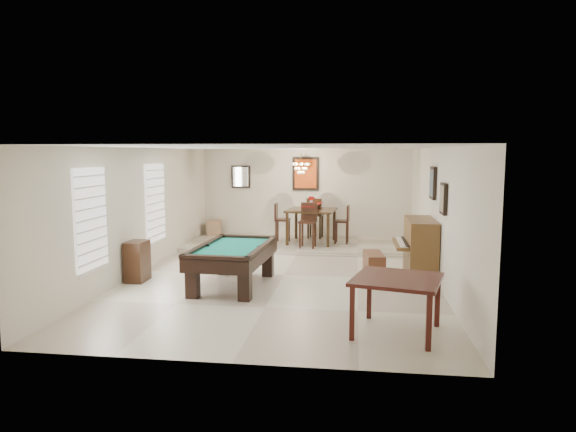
% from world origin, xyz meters
% --- Properties ---
extents(ground_plane, '(6.00, 9.00, 0.02)m').
position_xyz_m(ground_plane, '(0.00, 0.00, -0.01)').
color(ground_plane, beige).
extents(wall_back, '(6.00, 0.04, 2.60)m').
position_xyz_m(wall_back, '(0.00, 4.50, 1.30)').
color(wall_back, silver).
rests_on(wall_back, ground_plane).
extents(wall_front, '(6.00, 0.04, 2.60)m').
position_xyz_m(wall_front, '(0.00, -4.50, 1.30)').
color(wall_front, silver).
rests_on(wall_front, ground_plane).
extents(wall_left, '(0.04, 9.00, 2.60)m').
position_xyz_m(wall_left, '(-3.00, 0.00, 1.30)').
color(wall_left, silver).
rests_on(wall_left, ground_plane).
extents(wall_right, '(0.04, 9.00, 2.60)m').
position_xyz_m(wall_right, '(3.00, 0.00, 1.30)').
color(wall_right, silver).
rests_on(wall_right, ground_plane).
extents(ceiling, '(6.00, 9.00, 0.04)m').
position_xyz_m(ceiling, '(0.00, 0.00, 2.60)').
color(ceiling, white).
rests_on(ceiling, wall_back).
extents(dining_step, '(6.00, 2.50, 0.12)m').
position_xyz_m(dining_step, '(0.00, 3.25, 0.06)').
color(dining_step, beige).
rests_on(dining_step, ground_plane).
extents(window_left_front, '(0.06, 1.00, 1.70)m').
position_xyz_m(window_left_front, '(-2.97, -2.20, 1.40)').
color(window_left_front, white).
rests_on(window_left_front, wall_left).
extents(window_left_rear, '(0.06, 1.00, 1.70)m').
position_xyz_m(window_left_rear, '(-2.97, 0.60, 1.40)').
color(window_left_rear, white).
rests_on(window_left_rear, wall_left).
extents(pool_table, '(1.33, 2.30, 0.75)m').
position_xyz_m(pool_table, '(-0.83, -0.99, 0.37)').
color(pool_table, black).
rests_on(pool_table, ground_plane).
extents(square_table, '(1.40, 1.40, 0.79)m').
position_xyz_m(square_table, '(2.02, -3.17, 0.40)').
color(square_table, '#37130D').
rests_on(square_table, ground_plane).
extents(upright_piano, '(0.81, 1.44, 1.20)m').
position_xyz_m(upright_piano, '(2.58, 0.03, 0.60)').
color(upright_piano, brown).
rests_on(upright_piano, ground_plane).
extents(piano_bench, '(0.44, 0.91, 0.49)m').
position_xyz_m(piano_bench, '(1.82, 0.08, 0.24)').
color(piano_bench, brown).
rests_on(piano_bench, ground_plane).
extents(apothecary_chest, '(0.35, 0.53, 0.79)m').
position_xyz_m(apothecary_chest, '(-2.78, -0.87, 0.40)').
color(apothecary_chest, black).
rests_on(apothecary_chest, ground_plane).
extents(dining_table, '(1.35, 1.35, 1.01)m').
position_xyz_m(dining_table, '(0.28, 3.21, 0.63)').
color(dining_table, black).
rests_on(dining_table, dining_step).
extents(flower_vase, '(0.14, 0.14, 0.23)m').
position_xyz_m(flower_vase, '(0.28, 3.21, 1.25)').
color(flower_vase, red).
rests_on(flower_vase, dining_table).
extents(dining_chair_south, '(0.45, 0.45, 1.13)m').
position_xyz_m(dining_chair_south, '(0.25, 2.49, 0.68)').
color(dining_chair_south, black).
rests_on(dining_chair_south, dining_step).
extents(dining_chair_north, '(0.46, 0.46, 1.13)m').
position_xyz_m(dining_chair_north, '(0.32, 3.98, 0.68)').
color(dining_chair_north, black).
rests_on(dining_chair_north, dining_step).
extents(dining_chair_west, '(0.39, 0.39, 1.04)m').
position_xyz_m(dining_chair_west, '(-0.48, 3.17, 0.64)').
color(dining_chair_west, black).
rests_on(dining_chair_west, dining_step).
extents(dining_chair_east, '(0.40, 0.40, 1.01)m').
position_xyz_m(dining_chair_east, '(1.08, 3.23, 0.62)').
color(dining_chair_east, black).
rests_on(dining_chair_east, dining_step).
extents(corner_bench, '(0.44, 0.52, 0.42)m').
position_xyz_m(corner_bench, '(-2.63, 4.13, 0.33)').
color(corner_bench, tan).
rests_on(corner_bench, dining_step).
extents(chandelier, '(0.44, 0.44, 0.60)m').
position_xyz_m(chandelier, '(0.00, 3.20, 2.20)').
color(chandelier, '#FFE5B2').
rests_on(chandelier, ceiling).
extents(back_painting, '(0.75, 0.06, 0.95)m').
position_xyz_m(back_painting, '(0.00, 4.46, 1.90)').
color(back_painting, '#D84C14').
rests_on(back_painting, wall_back).
extents(back_mirror, '(0.55, 0.06, 0.65)m').
position_xyz_m(back_mirror, '(-1.90, 4.46, 1.80)').
color(back_mirror, white).
rests_on(back_mirror, wall_back).
extents(right_picture_upper, '(0.06, 0.55, 0.65)m').
position_xyz_m(right_picture_upper, '(2.96, 0.30, 1.90)').
color(right_picture_upper, slate).
rests_on(right_picture_upper, wall_right).
extents(right_picture_lower, '(0.06, 0.45, 0.55)m').
position_xyz_m(right_picture_lower, '(2.96, -1.00, 1.70)').
color(right_picture_lower, gray).
rests_on(right_picture_lower, wall_right).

